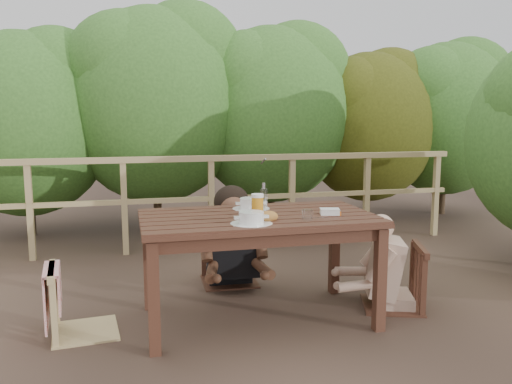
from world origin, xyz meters
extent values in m
plane|color=#4D382B|center=(0.00, 0.00, 0.00)|extent=(60.00, 60.00, 0.00)
cube|color=#3B2016|center=(0.00, 0.00, 0.37)|extent=(1.59, 0.89, 0.73)
cube|color=tan|center=(-1.17, 0.06, 0.43)|extent=(0.47, 0.47, 0.87)
cube|color=#3B2016|center=(-0.04, 0.85, 0.46)|extent=(0.47, 0.47, 0.92)
cube|color=#3B2016|center=(1.04, -0.01, 0.45)|extent=(0.57, 0.57, 0.89)
cube|color=tan|center=(0.00, 2.00, 0.51)|extent=(5.60, 0.10, 1.01)
cylinder|color=white|center=(-0.11, -0.26, 0.78)|extent=(0.27, 0.27, 0.09)
cylinder|color=silver|center=(0.01, 0.25, 0.78)|extent=(0.27, 0.27, 0.09)
ellipsoid|color=#A45928|center=(0.02, -0.19, 0.77)|extent=(0.13, 0.10, 0.08)
cylinder|color=orange|center=(-0.01, -0.02, 0.82)|extent=(0.08, 0.08, 0.16)
cylinder|color=white|center=(0.07, 0.12, 0.84)|extent=(0.05, 0.05, 0.22)
cylinder|color=white|center=(0.27, -0.26, 0.78)|extent=(0.07, 0.07, 0.08)
cube|color=silver|center=(0.48, -0.11, 0.76)|extent=(0.15, 0.12, 0.06)
camera|label=1|loc=(-0.86, -3.37, 1.42)|focal=36.22mm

